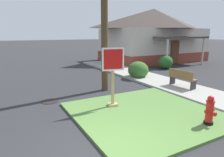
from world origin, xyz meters
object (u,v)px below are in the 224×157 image
Objects in this scene: fire_hydrant at (210,111)px; stop_sign at (113,77)px; manhole_cover at (50,101)px; street_bench at (182,78)px.

stop_sign is (-1.74, 2.72, 0.67)m from fire_hydrant.
street_bench is (6.13, -1.22, 0.57)m from manhole_cover.
stop_sign is at bearing 122.72° from fire_hydrant.
street_bench reaches higher than manhole_cover.
stop_sign is 2.90m from manhole_cover.
fire_hydrant is 5.87m from manhole_cover.
street_bench reaches higher than fire_hydrant.
stop_sign is at bearing -171.54° from street_bench.
manhole_cover is 0.49× the size of street_bench.
fire_hydrant is 4.16m from street_bench.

